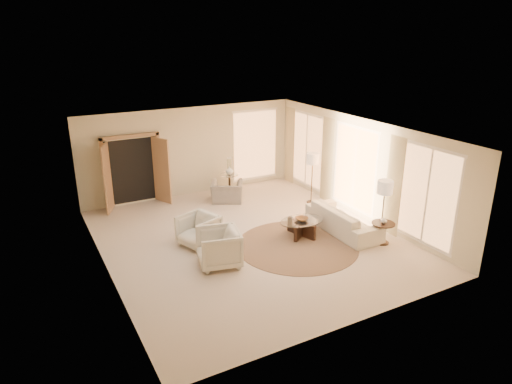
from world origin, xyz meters
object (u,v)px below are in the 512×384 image
end_table (383,229)px  side_table (230,182)px  armchair_right (219,246)px  floor_lamp_near (313,161)px  armchair_left (199,229)px  coffee_table (301,226)px  accent_chair (227,188)px  sofa (343,219)px  floor_lamp_far (385,190)px  end_vase (384,220)px  side_vase (229,170)px  bowl (302,219)px

end_table → side_table: size_ratio=0.87×
armchair_right → floor_lamp_near: 4.77m
armchair_left → coffee_table: size_ratio=0.58×
accent_chair → sofa: bearing=144.2°
armchair_left → floor_lamp_far: 4.66m
armchair_right → end_table: (4.04, -0.93, -0.10)m
accent_chair → floor_lamp_far: size_ratio=0.61×
accent_chair → end_vase: 5.01m
side_vase → coffee_table: bearing=-86.4°
armchair_left → bowl: bearing=53.0°
end_vase → floor_lamp_far: bearing=62.8°
end_table → end_vase: bearing=0.0°
sofa → side_table: size_ratio=3.45×
coffee_table → floor_lamp_near: bearing=49.2°
accent_chair → coffee_table: bearing=128.4°
sofa → bowl: (-1.14, 0.28, 0.14)m
bowl → side_vase: size_ratio=1.21×
accent_chair → bowl: 3.27m
armchair_left → floor_lamp_far: size_ratio=0.54×
side_table → bowl: side_table is taller
coffee_table → bowl: 0.20m
floor_lamp_far → bowl: 2.18m
floor_lamp_near → floor_lamp_far: bearing=-90.0°
coffee_table → floor_lamp_far: floor_lamp_far is taller
accent_chair → bowl: accent_chair is taller
accent_chair → floor_lamp_near: 2.76m
armchair_right → side_vase: size_ratio=3.60×
accent_chair → side_table: bearing=-94.3°
accent_chair → side_table: size_ratio=1.46×
armchair_right → accent_chair: armchair_right is taller
side_vase → armchair_left: bearing=-126.9°
accent_chair → end_vase: bearing=143.1°
bowl → accent_chair: bearing=100.9°
sofa → end_table: 1.11m
sofa → bowl: bearing=77.3°
coffee_table → end_vase: 2.05m
floor_lamp_near → side_vase: 2.74m
accent_chair → floor_lamp_near: size_ratio=0.62×
bowl → armchair_right: bearing=-171.3°
end_table → side_table: side_table is taller
armchair_right → floor_lamp_near: floor_lamp_near is taller
end_table → coffee_table: bearing=139.8°
coffee_table → sofa: bearing=-13.7°
sofa → accent_chair: accent_chair is taller
floor_lamp_far → side_vase: (-1.85, 4.99, -0.57)m
armchair_right → end_table: 4.15m
accent_chair → coffee_table: accent_chair is taller
end_table → end_vase: 0.25m
coffee_table → floor_lamp_far: (1.61, -1.17, 1.08)m
floor_lamp_far → end_vase: floor_lamp_far is taller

